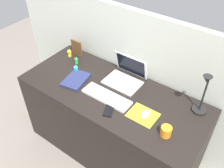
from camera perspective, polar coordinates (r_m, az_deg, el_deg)
ground_plane at (r=2.60m, az=0.02°, el=-14.08°), size 6.00×6.00×0.00m
back_wall at (r=2.34m, az=5.38°, el=1.41°), size 2.77×0.05×1.30m
desk at (r=2.31m, az=0.03°, el=-8.73°), size 1.57×0.66×0.74m
laptop at (r=2.14m, az=3.18°, el=2.13°), size 0.30×0.26×0.21m
keyboard at (r=2.00m, az=-1.27°, el=-2.88°), size 0.41×0.13×0.02m
mousepad at (r=1.88m, az=6.99°, el=-6.96°), size 0.21×0.17×0.00m
mouse at (r=1.86m, az=7.55°, el=-6.81°), size 0.06×0.10×0.03m
cell_phone at (r=1.90m, az=-0.70°, el=-5.94°), size 0.11×0.14×0.01m
desk_lamp at (r=1.87m, az=19.87°, el=-2.40°), size 0.11×0.15×0.37m
notebook_pad at (r=2.18m, az=-8.17°, el=0.99°), size 0.21×0.27×0.02m
picture_frame at (r=2.47m, az=-8.00°, el=8.09°), size 0.12×0.02×0.15m
coffee_mug at (r=1.76m, az=12.09°, el=-10.40°), size 0.08×0.08×0.08m
toy_figurine_green at (r=2.36m, az=-8.08°, el=5.28°), size 0.03×0.03×0.06m
toy_figurine_cyan at (r=2.26m, az=-8.18°, el=3.50°), size 0.04×0.04×0.06m
toy_figurine_yellow at (r=2.47m, az=-9.60°, el=6.96°), size 0.04×0.04×0.07m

